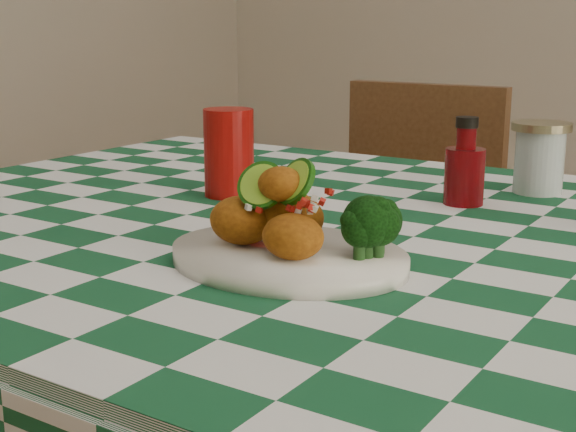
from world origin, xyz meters
The scene contains 7 objects.
plate centered at (-0.06, -0.18, 0.80)m, with size 0.27×0.21×0.02m, color white, non-canonical shape.
fried_chicken_pile centered at (-0.07, -0.18, 0.85)m, with size 0.14×0.10×0.09m, color #A45A0F, non-canonical shape.
broccoli_side centered at (0.02, -0.17, 0.84)m, with size 0.08×0.08×0.06m, color black, non-canonical shape.
red_tumbler centered at (-0.33, 0.07, 0.85)m, with size 0.07×0.07×0.13m, color maroon.
ketchup_bottle centered at (-0.02, 0.21, 0.85)m, with size 0.06×0.06×0.13m, color #5F0408, non-canonical shape.
mason_jar centered at (0.05, 0.34, 0.84)m, with size 0.09×0.09×0.11m, color #B2BCBA, non-canonical shape.
wooden_chair_left centered at (-0.40, 0.77, 0.45)m, with size 0.41×0.43×0.89m, color #472814, non-canonical shape.
Camera 1 is at (0.39, -0.88, 1.04)m, focal length 50.00 mm.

